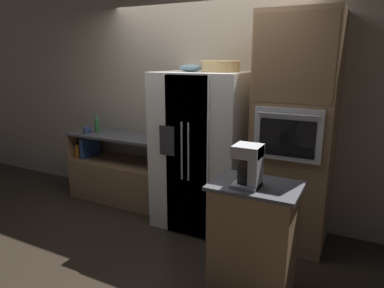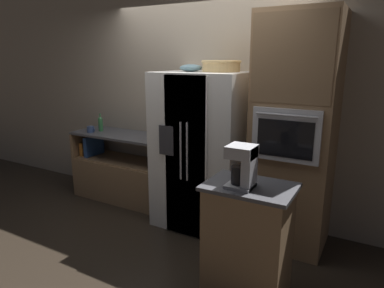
{
  "view_description": "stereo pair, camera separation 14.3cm",
  "coord_description": "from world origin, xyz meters",
  "px_view_note": "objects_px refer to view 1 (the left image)",
  "views": [
    {
      "loc": [
        1.75,
        -3.33,
        1.87
      ],
      "look_at": [
        0.08,
        -0.08,
        0.95
      ],
      "focal_mm": 32.0,
      "sensor_mm": 36.0,
      "label": 1
    },
    {
      "loc": [
        1.88,
        -3.26,
        1.87
      ],
      "look_at": [
        0.08,
        -0.08,
        0.95
      ],
      "focal_mm": 32.0,
      "sensor_mm": 36.0,
      "label": 2
    }
  ],
  "objects_px": {
    "refrigerator": "(202,151)",
    "wicker_basket": "(221,65)",
    "fruit_bowl": "(190,68)",
    "bottle_tall": "(97,124)",
    "wall_oven": "(294,133)",
    "coffee_maker": "(250,164)",
    "mug": "(87,130)"
  },
  "relations": [
    {
      "from": "wicker_basket",
      "to": "bottle_tall",
      "type": "relative_size",
      "value": 1.74
    },
    {
      "from": "refrigerator",
      "to": "wicker_basket",
      "type": "height_order",
      "value": "wicker_basket"
    },
    {
      "from": "wall_oven",
      "to": "fruit_bowl",
      "type": "xyz_separation_m",
      "value": [
        -1.13,
        -0.06,
        0.62
      ]
    },
    {
      "from": "wicker_basket",
      "to": "refrigerator",
      "type": "bearing_deg",
      "value": -150.61
    },
    {
      "from": "mug",
      "to": "coffee_maker",
      "type": "bearing_deg",
      "value": -20.83
    },
    {
      "from": "fruit_bowl",
      "to": "coffee_maker",
      "type": "bearing_deg",
      "value": -44.41
    },
    {
      "from": "refrigerator",
      "to": "wicker_basket",
      "type": "xyz_separation_m",
      "value": [
        0.17,
        0.09,
        0.93
      ]
    },
    {
      "from": "refrigerator",
      "to": "wall_oven",
      "type": "xyz_separation_m",
      "value": [
        0.98,
        0.06,
        0.29
      ]
    },
    {
      "from": "bottle_tall",
      "to": "coffee_maker",
      "type": "xyz_separation_m",
      "value": [
        2.49,
        -1.09,
        0.1
      ]
    },
    {
      "from": "wall_oven",
      "to": "fruit_bowl",
      "type": "relative_size",
      "value": 9.44
    },
    {
      "from": "bottle_tall",
      "to": "coffee_maker",
      "type": "relative_size",
      "value": 0.76
    },
    {
      "from": "wall_oven",
      "to": "coffee_maker",
      "type": "xyz_separation_m",
      "value": [
        -0.12,
        -1.05,
        -0.04
      ]
    },
    {
      "from": "refrigerator",
      "to": "mug",
      "type": "relative_size",
      "value": 13.55
    },
    {
      "from": "refrigerator",
      "to": "mug",
      "type": "xyz_separation_m",
      "value": [
        -1.69,
        -0.02,
        0.08
      ]
    },
    {
      "from": "fruit_bowl",
      "to": "mug",
      "type": "height_order",
      "value": "fruit_bowl"
    },
    {
      "from": "refrigerator",
      "to": "wall_oven",
      "type": "distance_m",
      "value": 1.02
    },
    {
      "from": "fruit_bowl",
      "to": "bottle_tall",
      "type": "relative_size",
      "value": 1.0
    },
    {
      "from": "mug",
      "to": "coffee_maker",
      "type": "distance_m",
      "value": 2.74
    },
    {
      "from": "fruit_bowl",
      "to": "mug",
      "type": "xyz_separation_m",
      "value": [
        -1.54,
        -0.02,
        -0.83
      ]
    },
    {
      "from": "refrigerator",
      "to": "fruit_bowl",
      "type": "distance_m",
      "value": 0.92
    },
    {
      "from": "mug",
      "to": "fruit_bowl",
      "type": "bearing_deg",
      "value": 0.77
    },
    {
      "from": "fruit_bowl",
      "to": "bottle_tall",
      "type": "distance_m",
      "value": 1.66
    },
    {
      "from": "wall_oven",
      "to": "bottle_tall",
      "type": "distance_m",
      "value": 2.61
    },
    {
      "from": "bottle_tall",
      "to": "mug",
      "type": "relative_size",
      "value": 1.9
    },
    {
      "from": "wicker_basket",
      "to": "mug",
      "type": "relative_size",
      "value": 3.29
    },
    {
      "from": "wicker_basket",
      "to": "mug",
      "type": "height_order",
      "value": "wicker_basket"
    },
    {
      "from": "refrigerator",
      "to": "bottle_tall",
      "type": "height_order",
      "value": "refrigerator"
    },
    {
      "from": "refrigerator",
      "to": "wall_oven",
      "type": "bearing_deg",
      "value": 3.38
    },
    {
      "from": "fruit_bowl",
      "to": "mug",
      "type": "relative_size",
      "value": 1.9
    },
    {
      "from": "wicker_basket",
      "to": "fruit_bowl",
      "type": "distance_m",
      "value": 0.33
    },
    {
      "from": "wall_oven",
      "to": "wicker_basket",
      "type": "bearing_deg",
      "value": 177.43
    },
    {
      "from": "wall_oven",
      "to": "coffee_maker",
      "type": "bearing_deg",
      "value": -96.28
    }
  ]
}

